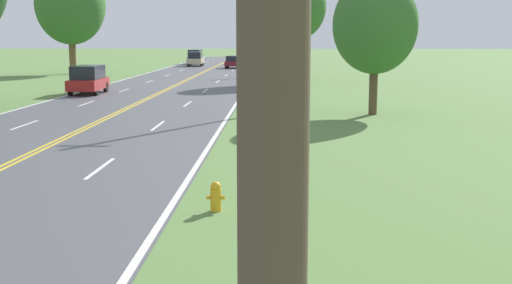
{
  "coord_description": "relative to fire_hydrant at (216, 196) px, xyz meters",
  "views": [
    {
      "loc": [
        8.05,
        -1.51,
        3.78
      ],
      "look_at": [
        7.5,
        14.0,
        1.22
      ],
      "focal_mm": 45.0,
      "sensor_mm": 36.0,
      "label": 1
    }
  ],
  "objects": [
    {
      "name": "car_maroon_hatchback_mid_far",
      "position": [
        -4.09,
        64.15,
        0.45
      ],
      "size": [
        1.94,
        3.78,
        1.49
      ],
      "rotation": [
        0.0,
        0.0,
        -1.61
      ],
      "color": "black",
      "rests_on": "ground"
    },
    {
      "name": "car_white_van_distant",
      "position": [
        -10.27,
        75.94,
        0.67
      ],
      "size": [
        1.97,
        4.01,
        1.98
      ],
      "rotation": [
        0.0,
        0.0,
        1.53
      ],
      "color": "black",
      "rests_on": "ground"
    },
    {
      "name": "tree_left_verge",
      "position": [
        2.9,
        40.41,
        5.87
      ],
      "size": [
        4.7,
        4.7,
        8.94
      ],
      "color": "#473828",
      "rests_on": "ground"
    },
    {
      "name": "tree_far_back",
      "position": [
        5.98,
        17.85,
        3.98
      ],
      "size": [
        4.08,
        4.08,
        6.68
      ],
      "color": "brown",
      "rests_on": "ground"
    },
    {
      "name": "utility_pole_midground",
      "position": [
        1.97,
        20.19,
        4.58
      ],
      "size": [
        1.8,
        0.24,
        9.52
      ],
      "color": "brown",
      "rests_on": "ground"
    },
    {
      "name": "tree_mid_treeline",
      "position": [
        -19.66,
        51.58,
        6.62
      ],
      "size": [
        7.0,
        7.0,
        11.01
      ],
      "color": "brown",
      "rests_on": "ground"
    },
    {
      "name": "car_red_van_mid_near",
      "position": [
        -11.3,
        28.66,
        0.65
      ],
      "size": [
        2.04,
        4.44,
        1.88
      ],
      "rotation": [
        0.0,
        0.0,
        1.61
      ],
      "color": "black",
      "rests_on": "ground"
    },
    {
      "name": "fire_hydrant",
      "position": [
        0.0,
        0.0,
        0.0
      ],
      "size": [
        0.4,
        0.24,
        0.66
      ],
      "color": "gold",
      "rests_on": "ground"
    },
    {
      "name": "utility_pole_far",
      "position": [
        1.75,
        51.89,
        3.57
      ],
      "size": [
        1.8,
        0.24,
        7.5
      ],
      "color": "brown",
      "rests_on": "ground"
    },
    {
      "name": "car_champagne_suv_receding",
      "position": [
        -9.41,
        69.48,
        0.63
      ],
      "size": [
        1.99,
        4.6,
        1.82
      ],
      "rotation": [
        0.0,
        0.0,
        1.6
      ],
      "color": "black",
      "rests_on": "ground"
    }
  ]
}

